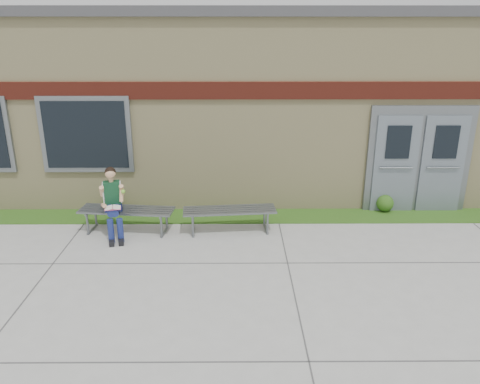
{
  "coord_description": "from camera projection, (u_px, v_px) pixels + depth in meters",
  "views": [
    {
      "loc": [
        0.14,
        -6.62,
        3.78
      ],
      "look_at": [
        0.19,
        1.7,
        0.87
      ],
      "focal_mm": 35.0,
      "sensor_mm": 36.0,
      "label": 1
    }
  ],
  "objects": [
    {
      "name": "bench_left",
      "position": [
        127.0,
        214.0,
        9.1
      ],
      "size": [
        1.86,
        0.69,
        0.47
      ],
      "rotation": [
        0.0,
        0.0,
        -0.1
      ],
      "color": "slate",
      "rests_on": "ground"
    },
    {
      "name": "shrub_mid",
      "position": [
        112.0,
        203.0,
        10.09
      ],
      "size": [
        0.4,
        0.4,
        0.4
      ],
      "primitive_type": "sphere",
      "color": "#1F4C14",
      "rests_on": "grass_strip"
    },
    {
      "name": "school_building",
      "position": [
        232.0,
        95.0,
        12.45
      ],
      "size": [
        16.2,
        6.22,
        4.2
      ],
      "color": "beige",
      "rests_on": "ground"
    },
    {
      "name": "girl",
      "position": [
        113.0,
        201.0,
        8.8
      ],
      "size": [
        0.52,
        0.81,
        1.34
      ],
      "rotation": [
        0.0,
        0.0,
        0.23
      ],
      "color": "navy",
      "rests_on": "ground"
    },
    {
      "name": "shrub_east",
      "position": [
        385.0,
        203.0,
        10.14
      ],
      "size": [
        0.37,
        0.37,
        0.37
      ],
      "primitive_type": "sphere",
      "color": "#1F4C14",
      "rests_on": "grass_strip"
    },
    {
      "name": "bench_right",
      "position": [
        230.0,
        214.0,
        9.11
      ],
      "size": [
        1.83,
        0.66,
        0.47
      ],
      "rotation": [
        0.0,
        0.0,
        0.09
      ],
      "color": "slate",
      "rests_on": "ground"
    },
    {
      "name": "ground",
      "position": [
        229.0,
        278.0,
        7.49
      ],
      "size": [
        80.0,
        80.0,
        0.0
      ],
      "primitive_type": "plane",
      "color": "#9E9E99",
      "rests_on": "ground"
    },
    {
      "name": "grass_strip",
      "position": [
        231.0,
        216.0,
        9.94
      ],
      "size": [
        16.0,
        0.8,
        0.02
      ],
      "primitive_type": "cube",
      "color": "#1F4C14",
      "rests_on": "ground"
    }
  ]
}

